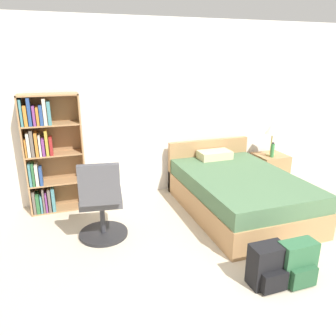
{
  "coord_description": "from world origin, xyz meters",
  "views": [
    {
      "loc": [
        -1.65,
        -1.53,
        2.07
      ],
      "look_at": [
        -0.43,
        1.98,
        0.8
      ],
      "focal_mm": 35.0,
      "sensor_mm": 36.0,
      "label": 1
    }
  ],
  "objects": [
    {
      "name": "office_chair",
      "position": [
        -1.26,
        1.97,
        0.45
      ],
      "size": [
        0.58,
        0.64,
        1.0
      ],
      "color": "#232326",
      "rests_on": "ground_plane"
    },
    {
      "name": "table_lamp",
      "position": [
        1.67,
        2.85,
        0.95
      ],
      "size": [
        0.25,
        0.25,
        0.56
      ],
      "color": "tan",
      "rests_on": "nightstand"
    },
    {
      "name": "wall_back",
      "position": [
        0.0,
        3.23,
        1.3
      ],
      "size": [
        9.0,
        0.06,
        2.6
      ],
      "color": "white",
      "rests_on": "ground_plane"
    },
    {
      "name": "ground_plane",
      "position": [
        0.0,
        0.0,
        0.0
      ],
      "size": [
        14.0,
        14.0,
        0.0
      ],
      "primitive_type": "plane",
      "color": "beige"
    },
    {
      "name": "backpack_green",
      "position": [
        0.38,
        0.57,
        0.2
      ],
      "size": [
        0.36,
        0.24,
        0.43
      ],
      "color": "#2D603D",
      "rests_on": "ground_plane"
    },
    {
      "name": "bed",
      "position": [
        0.63,
        2.13,
        0.29
      ],
      "size": [
        1.36,
        2.07,
        0.81
      ],
      "color": "#AD7F51",
      "rests_on": "ground_plane"
    },
    {
      "name": "nightstand",
      "position": [
        1.71,
        2.88,
        0.25
      ],
      "size": [
        0.49,
        0.5,
        0.51
      ],
      "color": "#AD7F51",
      "rests_on": "ground_plane"
    },
    {
      "name": "backpack_black",
      "position": [
        0.08,
        0.62,
        0.2
      ],
      "size": [
        0.33,
        0.27,
        0.42
      ],
      "color": "black",
      "rests_on": "ground_plane"
    },
    {
      "name": "water_bottle",
      "position": [
        1.63,
        2.76,
        0.62
      ],
      "size": [
        0.06,
        0.06,
        0.25
      ],
      "color": "#3F8C4C",
      "rests_on": "nightstand"
    },
    {
      "name": "bookshelf",
      "position": [
        -1.81,
        2.99,
        0.82
      ],
      "size": [
        0.76,
        0.29,
        1.62
      ],
      "color": "#AD7F51",
      "rests_on": "ground_plane"
    }
  ]
}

